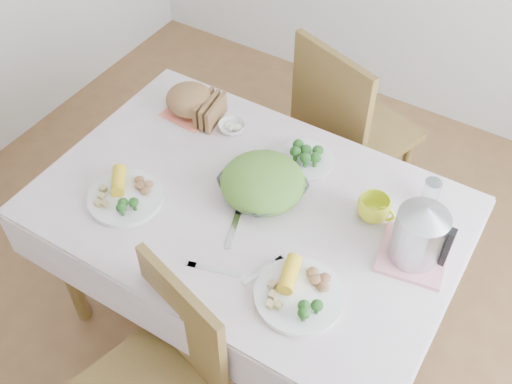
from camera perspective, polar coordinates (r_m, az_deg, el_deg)
The scene contains 18 objects.
floor at distance 2.77m, azimuth -0.58°, elevation -11.63°, with size 3.60×3.60×0.00m, color brown.
dining_table at distance 2.46m, azimuth -0.65°, elevation -7.14°, with size 1.40×0.90×0.75m, color brown.
tablecloth at distance 2.16m, azimuth -0.73°, elevation -1.28°, with size 1.50×1.00×0.01m, color silver.
chair_far at distance 2.89m, azimuth 9.47°, elevation 5.28°, with size 0.46×0.46×1.02m, color brown.
salad_bowl at distance 2.16m, azimuth 0.64°, elevation 0.39°, with size 0.29×0.29×0.07m, color white.
dinner_plate_left at distance 2.21m, azimuth -12.31°, elevation -0.58°, with size 0.27×0.27×0.02m, color white.
dinner_plate_right at distance 1.91m, azimuth 4.13°, elevation -9.83°, with size 0.29×0.29×0.02m, color white.
broccoli_plate at distance 2.31m, azimuth 4.72°, elevation 3.07°, with size 0.22×0.22×0.02m, color beige.
napkin at distance 2.54m, azimuth -6.20°, elevation 7.63°, with size 0.20×0.20×0.00m, color #F77959.
bread_loaf at distance 2.50m, azimuth -6.30°, elevation 8.62°, with size 0.20×0.19×0.12m, color brown.
fruit_bowl at distance 2.43m, azimuth -2.31°, elevation 6.18°, with size 0.11×0.11×0.03m, color white.
yellow_mug at distance 2.12m, azimuth 11.13°, elevation -1.56°, with size 0.12×0.12×0.09m, color yellow.
glass_tumbler at distance 2.20m, azimuth 16.34°, elevation 0.03°, with size 0.06×0.06×0.11m, color white.
pink_tray at distance 2.07m, azimuth 14.68°, elevation -5.85°, with size 0.22×0.22×0.02m, color pink.
electric_kettle at distance 1.98m, azimuth 15.29°, elevation -3.89°, with size 0.17×0.17×0.24m, color #B2B5BA.
fork_left at distance 2.08m, azimuth -2.15°, elevation -3.44°, with size 0.02×0.19×0.00m, color silver.
fork_right at distance 1.97m, azimuth 0.66°, elevation -7.46°, with size 0.02×0.17×0.00m, color silver.
knife at distance 1.98m, azimuth -4.00°, elevation -7.35°, with size 0.02×0.18×0.00m, color silver.
Camera 1 is at (0.77, -1.20, 2.38)m, focal length 42.00 mm.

